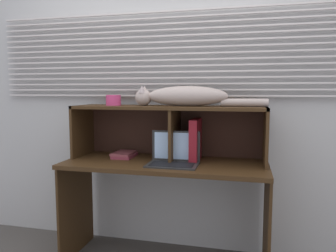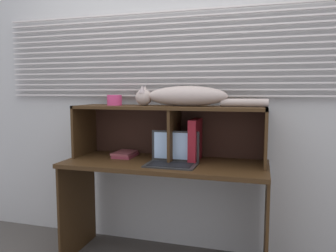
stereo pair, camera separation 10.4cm
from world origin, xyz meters
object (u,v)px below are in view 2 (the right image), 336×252
laptop (173,157)px  small_basket (114,100)px  binder_upright (195,140)px  cat (184,97)px  book_stack (125,154)px

laptop → small_basket: small_basket is taller
small_basket → binder_upright: bearing=0.0°
cat → binder_upright: size_ratio=3.13×
book_stack → small_basket: (-0.08, 0.00, 0.41)m
binder_upright → small_basket: size_ratio=2.71×
cat → book_stack: cat is taller
binder_upright → book_stack: size_ratio=1.40×
binder_upright → small_basket: 0.69m
cat → book_stack: (-0.46, -0.00, -0.44)m
laptop → book_stack: laptop is taller
cat → book_stack: 0.64m
laptop → binder_upright: binder_upright is taller
book_stack → small_basket: 0.42m
book_stack → small_basket: small_basket is taller
cat → book_stack: bearing=-179.9°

